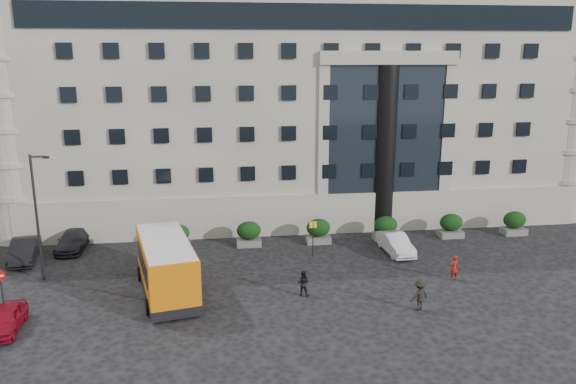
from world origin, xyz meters
The scene contains 22 objects.
ground centered at (0.00, 0.00, 0.00)m, with size 120.00×120.00×0.00m, color black.
civic_building centered at (6.00, 22.00, 9.00)m, with size 44.00×24.00×18.00m, color gray.
entrance_column centered at (12.00, 10.30, 6.50)m, with size 1.80×1.80×13.00m, color black.
hedge_a centered at (-4.00, 7.80, 0.93)m, with size 1.80×1.26×1.84m.
hedge_b centered at (1.20, 7.80, 0.93)m, with size 1.80×1.26×1.84m.
hedge_c centered at (6.40, 7.80, 0.93)m, with size 1.80×1.26×1.84m.
hedge_d centered at (11.60, 7.80, 0.93)m, with size 1.80×1.26×1.84m.
hedge_e centered at (16.80, 7.80, 0.93)m, with size 1.80×1.26×1.84m.
hedge_f centered at (22.00, 7.80, 0.93)m, with size 1.80×1.26×1.84m.
street_lamp centered at (-11.94, 3.00, 4.37)m, with size 1.16×0.18×8.00m.
bus_stop_sign centered at (5.50, 5.00, 1.73)m, with size 0.50×0.08×2.52m.
no_entry_sign centered at (-13.00, -1.04, 1.65)m, with size 0.64×0.16×2.32m.
minibus centered at (-4.12, -0.04, 1.81)m, with size 4.29×8.26×3.28m.
red_truck centered at (-14.19, 14.77, 1.47)m, with size 2.59×5.38×2.88m.
parked_car_a centered at (-11.94, -3.66, 0.63)m, with size 1.48×3.69×1.26m, color maroon.
parked_car_b centered at (-14.21, 6.63, 0.76)m, with size 1.60×4.60×1.51m, color black.
parked_car_c centered at (-11.50, 8.69, 0.66)m, with size 1.84×4.54×1.32m, color black.
parked_car_d centered at (-15.02, 14.06, 0.78)m, with size 2.60×5.65×1.57m, color black.
white_taxi centered at (11.44, 4.90, 0.70)m, with size 1.49×4.27×1.41m, color silver.
pedestrian_a centered at (13.52, -0.34, 0.81)m, with size 0.59×0.39×1.61m, color maroon.
pedestrian_b centered at (3.81, -1.38, 0.78)m, with size 0.76×0.59×1.56m, color black.
pedestrian_c centered at (9.87, -4.11, 0.87)m, with size 1.13×0.65×1.74m, color black.
Camera 1 is at (-1.02, -31.56, 13.87)m, focal length 35.00 mm.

